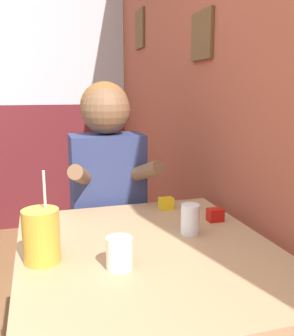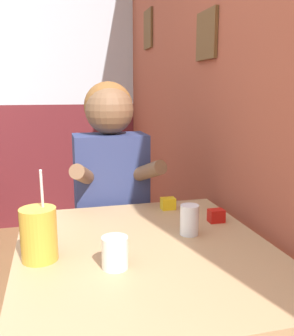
% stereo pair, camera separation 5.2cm
% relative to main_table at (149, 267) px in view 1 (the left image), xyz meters
% --- Properties ---
extents(brick_wall_right, '(0.08, 4.74, 2.70)m').
position_rel_main_table_xyz_m(brick_wall_right, '(0.49, 0.95, 0.69)').
color(brick_wall_right, '#9E4C38').
rests_on(brick_wall_right, ground_plane).
extents(main_table, '(0.83, 0.96, 0.72)m').
position_rel_main_table_xyz_m(main_table, '(0.00, 0.00, 0.00)').
color(main_table, tan).
rests_on(main_table, ground_plane).
extents(person_seated, '(0.42, 0.42, 1.27)m').
position_rel_main_table_xyz_m(person_seated, '(-0.02, 0.62, 0.03)').
color(person_seated, navy).
rests_on(person_seated, ground_plane).
extents(cocktail_pitcher, '(0.11, 0.11, 0.28)m').
position_rel_main_table_xyz_m(cocktail_pitcher, '(-0.33, -0.00, 0.15)').
color(cocktail_pitcher, gold).
rests_on(cocktail_pitcher, main_table).
extents(glass_near_pitcher, '(0.07, 0.07, 0.11)m').
position_rel_main_table_xyz_m(glass_near_pitcher, '(0.18, 0.08, 0.12)').
color(glass_near_pitcher, silver).
rests_on(glass_near_pitcher, main_table).
extents(glass_center, '(0.08, 0.08, 0.09)m').
position_rel_main_table_xyz_m(glass_center, '(-0.12, -0.11, 0.11)').
color(glass_center, silver).
rests_on(glass_center, main_table).
extents(condiment_ketchup, '(0.06, 0.04, 0.05)m').
position_rel_main_table_xyz_m(condiment_ketchup, '(0.32, 0.17, 0.09)').
color(condiment_ketchup, '#B7140F').
rests_on(condiment_ketchup, main_table).
extents(condiment_mustard, '(0.06, 0.04, 0.05)m').
position_rel_main_table_xyz_m(condiment_mustard, '(0.19, 0.37, 0.09)').
color(condiment_mustard, yellow).
rests_on(condiment_mustard, main_table).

